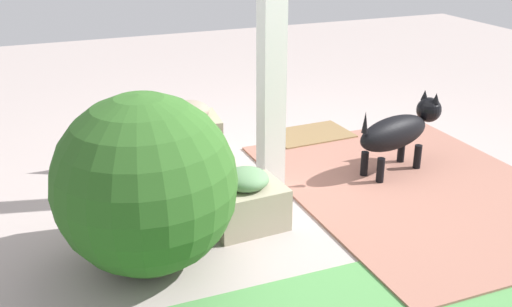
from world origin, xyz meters
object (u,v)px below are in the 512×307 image
object	(u,v)px
terracotta_pot_spiky	(107,136)
dog	(399,130)
doormat	(310,135)
stone_planter_mid	(246,201)
round_shrub	(145,184)
stone_planter_nearest	(190,133)
porch_pillar	(272,7)

from	to	relation	value
terracotta_pot_spiky	dog	xyz separation A→B (m)	(-2.02, 0.88, 0.07)
doormat	terracotta_pot_spiky	bearing A→B (deg)	1.48
stone_planter_mid	round_shrub	xyz separation A→B (m)	(0.66, 0.21, 0.33)
stone_planter_nearest	terracotta_pot_spiky	distance (m)	0.64
stone_planter_nearest	doormat	bearing A→B (deg)	-175.94
porch_pillar	stone_planter_nearest	distance (m)	1.37
stone_planter_nearest	round_shrub	distance (m)	1.59
terracotta_pot_spiky	dog	size ratio (longest dim) A/B	0.66
stone_planter_mid	round_shrub	world-z (taller)	round_shrub
terracotta_pot_spiky	dog	world-z (taller)	dog
stone_planter_mid	dog	distance (m)	1.42
stone_planter_mid	doormat	world-z (taller)	stone_planter_mid
terracotta_pot_spiky	doormat	bearing A→B (deg)	-178.52
porch_pillar	round_shrub	xyz separation A→B (m)	(1.01, 0.64, -0.79)
stone_planter_nearest	dog	size ratio (longest dim) A/B	0.60
dog	porch_pillar	bearing A→B (deg)	-3.86
stone_planter_mid	doormat	distance (m)	1.71
stone_planter_nearest	doormat	world-z (taller)	stone_planter_nearest
stone_planter_mid	terracotta_pot_spiky	distance (m)	1.41
round_shrub	terracotta_pot_spiky	bearing A→B (deg)	-90.41
stone_planter_mid	doormat	xyz separation A→B (m)	(-1.11, -1.29, -0.16)
stone_planter_nearest	dog	world-z (taller)	dog
round_shrub	dog	world-z (taller)	round_shrub
stone_planter_nearest	porch_pillar	bearing A→B (deg)	114.95
porch_pillar	round_shrub	world-z (taller)	porch_pillar
porch_pillar	round_shrub	size ratio (longest dim) A/B	2.57
porch_pillar	dog	world-z (taller)	porch_pillar
doormat	round_shrub	bearing A→B (deg)	40.22
round_shrub	doormat	xyz separation A→B (m)	(-1.77, -1.50, -0.49)
terracotta_pot_spiky	doormat	distance (m)	1.78
stone_planter_nearest	round_shrub	size ratio (longest dim) A/B	0.50
porch_pillar	stone_planter_mid	xyz separation A→B (m)	(0.35, 0.43, -1.12)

